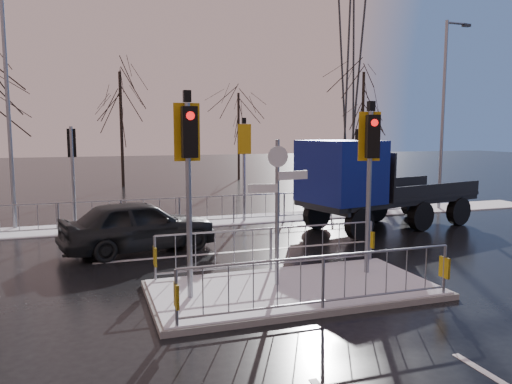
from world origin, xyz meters
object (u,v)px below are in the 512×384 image
object	(u,v)px
street_lamp_right	(445,107)
street_lamp_left	(10,98)
traffic_island	(293,274)
car_far_lane	(139,225)
flatbed_truck	(361,183)

from	to	relation	value
street_lamp_right	street_lamp_left	bearing A→B (deg)	176.63
traffic_island	street_lamp_left	xyz separation A→B (m)	(-6.42, 9.49, 4.10)
car_far_lane	street_lamp_left	size ratio (longest dim) A/B	0.53
flatbed_truck	street_lamp_left	bearing A→B (deg)	159.41
flatbed_truck	traffic_island	bearing A→B (deg)	-131.75
car_far_lane	street_lamp_left	bearing A→B (deg)	25.46
car_far_lane	street_lamp_right	bearing A→B (deg)	-87.46
street_lamp_right	flatbed_truck	bearing A→B (deg)	-151.42
street_lamp_right	street_lamp_left	distance (m)	17.03
traffic_island	car_far_lane	bearing A→B (deg)	119.28
traffic_island	street_lamp_right	xyz separation A→B (m)	(10.58, 8.49, 4.00)
traffic_island	car_far_lane	size ratio (longest dim) A/B	1.38
traffic_island	flatbed_truck	world-z (taller)	traffic_island
traffic_island	street_lamp_left	distance (m)	12.17
traffic_island	flatbed_truck	bearing A→B (deg)	48.25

